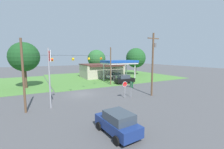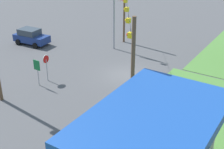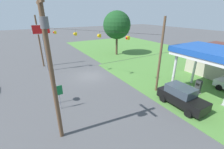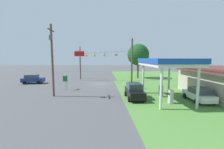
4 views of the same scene
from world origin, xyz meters
name	(u,v)px [view 3 (image 3 of 4)]	position (x,y,z in m)	size (l,w,h in m)	color
ground_plane	(90,76)	(0.00, 0.00, 0.00)	(160.00, 160.00, 0.00)	#4C4C4F
grass_verge_opposite_corner	(121,45)	(-16.00, 16.00, 0.02)	(24.00, 24.00, 0.04)	#4C7F38
gas_station_canopy	(223,56)	(12.19, 8.47, 4.66)	(8.20, 5.23, 5.19)	silver
fuel_pump_near	(198,87)	(10.71, 8.47, 0.75)	(0.71, 0.56, 1.58)	gray
car_at_pumps_front	(181,96)	(11.32, 4.73, 1.01)	(4.53, 2.12, 2.00)	black
stop_sign_roadside	(56,87)	(4.86, -5.37, 1.81)	(0.80, 0.08, 2.50)	#99999E
stop_sign_overhead	(42,37)	(-5.26, -4.76, 5.20)	(0.22, 2.38, 7.16)	gray
route_sign	(59,93)	(5.99, -5.36, 1.71)	(0.10, 0.70, 2.40)	gray
utility_pole_main	(51,66)	(9.48, -6.10, 5.42)	(2.20, 0.44, 9.68)	brown
signal_span_gantry	(88,45)	(0.00, -0.01, 4.43)	(16.11, 10.24, 8.09)	brown
tree_west_verge	(117,25)	(-8.24, 9.72, 6.07)	(5.56, 5.56, 8.87)	#4C3828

